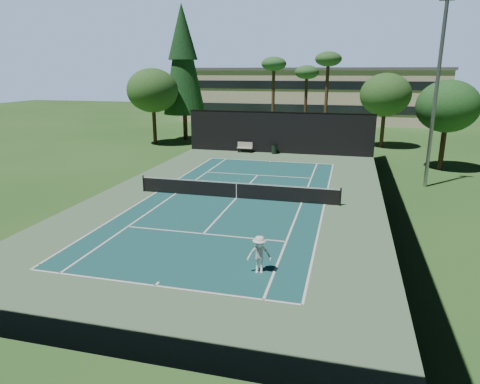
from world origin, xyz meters
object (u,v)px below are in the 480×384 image
object	(u,v)px
player	(259,254)
park_bench	(245,147)
trash_bin	(274,149)
tennis_ball_a	(39,264)
tennis_ball_c	(239,180)
tennis_ball_b	(227,183)
tennis_ball_d	(219,178)
tennis_net	(236,190)

from	to	relation	value
player	park_bench	world-z (taller)	player
player	trash_bin	size ratio (longest dim) A/B	1.64
player	tennis_ball_a	world-z (taller)	player
tennis_ball_a	park_bench	size ratio (longest dim) A/B	0.04
tennis_ball_c	park_bench	distance (m)	11.22
tennis_ball_b	player	bearing A→B (deg)	-68.91
tennis_ball_a	tennis_ball_b	size ratio (longest dim) A/B	0.92
tennis_ball_c	tennis_ball_d	bearing A→B (deg)	177.75
park_bench	tennis_ball_c	bearing A→B (deg)	-78.38
trash_bin	tennis_ball_b	bearing A→B (deg)	-96.13
tennis_net	player	bearing A→B (deg)	-70.20
tennis_ball_d	trash_bin	distance (m)	11.12
trash_bin	player	bearing A→B (deg)	-81.40
tennis_ball_d	trash_bin	bearing A→B (deg)	78.21
player	trash_bin	bearing A→B (deg)	87.29
tennis_net	tennis_ball_d	bearing A→B (deg)	118.86
tennis_ball_c	tennis_ball_d	xyz separation A→B (m)	(-1.57, 0.06, 0.01)
tennis_ball_b	tennis_ball_c	world-z (taller)	tennis_ball_b
tennis_net	tennis_ball_b	world-z (taller)	tennis_net
player	tennis_ball_a	distance (m)	9.15
tennis_ball_c	park_bench	size ratio (longest dim) A/B	0.04
tennis_net	tennis_ball_d	size ratio (longest dim) A/B	171.47
tennis_ball_d	park_bench	world-z (taller)	park_bench
tennis_ball_d	park_bench	distance (m)	10.95
tennis_ball_b	tennis_net	bearing A→B (deg)	-65.38
trash_bin	park_bench	bearing A→B (deg)	179.08
tennis_ball_a	tennis_ball_d	bearing A→B (deg)	79.87
tennis_net	trash_bin	bearing A→B (deg)	91.12
tennis_ball_d	park_bench	bearing A→B (deg)	93.59
trash_bin	tennis_net	bearing A→B (deg)	-88.88
player	tennis_ball_b	xyz separation A→B (m)	(-5.13, 13.30, -0.74)
tennis_ball_a	tennis_ball_c	xyz separation A→B (m)	(4.45, 16.02, -0.00)
player	tennis_ball_c	distance (m)	15.13
tennis_net	trash_bin	size ratio (longest dim) A/B	13.65
player	trash_bin	xyz separation A→B (m)	(-3.83, 25.35, -0.30)
tennis_ball_c	player	bearing A→B (deg)	-72.55
tennis_net	park_bench	xyz separation A→B (m)	(-3.26, 15.59, -0.01)
tennis_net	trash_bin	distance (m)	15.54
tennis_net	tennis_ball_a	bearing A→B (deg)	-115.52
tennis_ball_d	player	bearing A→B (deg)	-67.14
tennis_ball_b	tennis_ball_c	distance (m)	1.27
tennis_ball_c	tennis_ball_d	size ratio (longest dim) A/B	0.80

